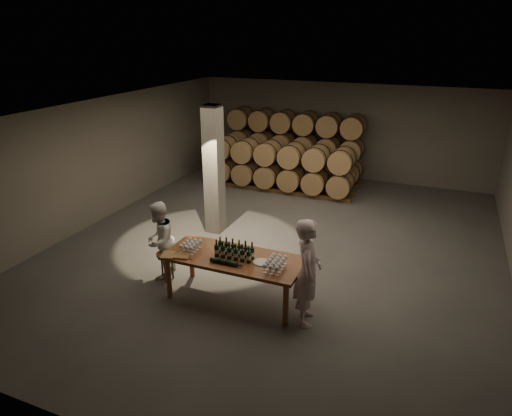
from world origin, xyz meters
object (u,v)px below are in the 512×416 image
at_px(tasting_table, 234,262).
at_px(plate, 261,262).
at_px(bottle_cluster, 234,252).
at_px(stool, 166,258).
at_px(person_woman, 159,240).
at_px(person_man, 307,272).
at_px(notebook_near, 182,256).

xyz_separation_m(tasting_table, plate, (0.56, -0.01, 0.11)).
relative_size(bottle_cluster, stool, 1.19).
bearing_deg(tasting_table, person_woman, 173.02).
relative_size(bottle_cluster, plate, 2.47).
distance_m(bottle_cluster, stool, 1.69).
relative_size(person_man, person_woman, 1.20).
height_order(bottle_cluster, plate, bottle_cluster).
distance_m(bottle_cluster, plate, 0.54).
bearing_deg(person_man, stool, 69.36).
bearing_deg(person_woman, person_man, 72.91).
xyz_separation_m(tasting_table, bottle_cluster, (0.02, -0.03, 0.23)).
bearing_deg(bottle_cluster, person_woman, 172.32).
xyz_separation_m(stool, person_woman, (-0.21, 0.13, 0.31)).
distance_m(plate, notebook_near, 1.49).
relative_size(notebook_near, person_man, 0.14).
relative_size(plate, person_man, 0.15).
distance_m(bottle_cluster, person_man, 1.45).
bearing_deg(plate, tasting_table, 178.51).
bearing_deg(person_woman, stool, 48.22).
bearing_deg(stool, person_man, -4.66).
distance_m(tasting_table, bottle_cluster, 0.23).
relative_size(tasting_table, plate, 8.72).
relative_size(notebook_near, person_woman, 0.17).
relative_size(bottle_cluster, person_man, 0.38).
relative_size(tasting_table, bottle_cluster, 3.53).
bearing_deg(plate, person_woman, 174.31).
height_order(tasting_table, plate, plate).
bearing_deg(tasting_table, plate, -1.49).
relative_size(tasting_table, stool, 4.21).
bearing_deg(notebook_near, bottle_cluster, 5.97).
relative_size(tasting_table, notebook_near, 9.49).
height_order(notebook_near, person_woman, person_woman).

